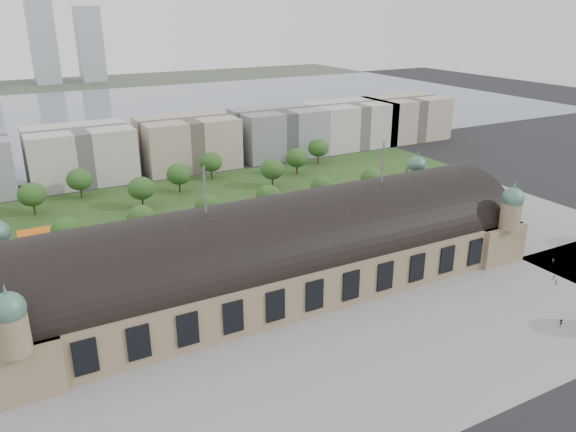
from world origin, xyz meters
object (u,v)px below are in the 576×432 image
traffic_car_4 (269,234)px  bus_mid (267,235)px  bus_west (194,252)px  pedestrian_4 (561,323)px  traffic_car_5 (282,216)px  parked_car_1 (37,297)px  pedestrian_1 (556,282)px  pedestrian_0 (554,278)px  bus_east (303,232)px  pedestrian_2 (553,260)px  parked_car_4 (56,291)px  petrol_station (44,234)px  traffic_car_3 (87,263)px  parked_car_3 (146,278)px  parked_car_6 (180,270)px  traffic_car_6 (389,215)px  parked_car_2 (50,299)px  parked_car_0 (45,293)px  parked_car_5 (93,284)px

traffic_car_4 → bus_mid: 3.09m
bus_west → pedestrian_4: bus_west is taller
traffic_car_5 → parked_car_1: 90.63m
pedestrian_1 → pedestrian_0: bearing=-18.7°
bus_east → pedestrian_2: bus_east is taller
pedestrian_1 → parked_car_4: bearing=86.5°
traffic_car_5 → pedestrian_1: size_ratio=2.59×
petrol_station → traffic_car_3: bearing=-70.8°
parked_car_1 → bus_west: 46.78m
traffic_car_4 → parked_car_4: 71.04m
parked_car_3 → parked_car_1: bearing=-117.1°
traffic_car_5 → pedestrian_1: (42.74, -84.74, 0.12)m
parked_car_1 → pedestrian_2: size_ratio=3.58×
parked_car_6 → bus_west: bus_west is taller
parked_car_3 → petrol_station: bearing=-175.4°
parked_car_1 → parked_car_6: (39.17, -2.50, -0.04)m
traffic_car_6 → bus_mid: bus_mid is taller
bus_west → pedestrian_2: bus_west is taller
petrol_station → pedestrian_4: petrol_station is taller
parked_car_1 → bus_east: bearing=60.7°
petrol_station → pedestrian_1: bearing=-39.8°
parked_car_1 → bus_east: size_ratio=0.46×
parked_car_2 → parked_car_3: 26.10m
parked_car_4 → traffic_car_3: bearing=120.4°
pedestrian_1 → pedestrian_4: bearing=152.7°
parked_car_4 → pedestrian_4: size_ratio=2.37×
petrol_station → bus_east: bearing=-26.0°
pedestrian_2 → pedestrian_4: size_ratio=0.88×
parked_car_0 → bus_west: size_ratio=0.34×
traffic_car_5 → parked_car_2: 88.57m
traffic_car_3 → pedestrian_0: (116.42, -74.90, 0.18)m
bus_east → parked_car_6: bearing=92.6°
pedestrian_1 → traffic_car_4: bearing=60.4°
traffic_car_5 → pedestrian_4: bearing=-168.8°
traffic_car_4 → parked_car_4: size_ratio=0.89×
traffic_car_3 → pedestrian_4: (96.30, -92.19, 0.29)m
parked_car_4 → parked_car_5: size_ratio=0.76×
parked_car_2 → bus_mid: bus_mid is taller
traffic_car_6 → traffic_car_3: bearing=-88.8°
parked_car_2 → parked_car_4: parked_car_2 is taller
parked_car_0 → bus_east: (82.43, 2.28, 1.00)m
petrol_station → traffic_car_4: bearing=-24.4°
petrol_station → traffic_car_6: petrol_station is taller
parked_car_4 → parked_car_1: bearing=-96.4°
bus_west → traffic_car_5: bearing=-72.6°
traffic_car_6 → parked_car_5: (-107.96, -4.72, 0.03)m
traffic_car_3 → pedestrian_2: (126.48, -66.89, 0.18)m
traffic_car_6 → bus_west: bearing=-83.6°
parked_car_4 → parked_car_5: (9.84, -0.99, 0.08)m
pedestrian_1 → bus_west: bearing=74.3°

